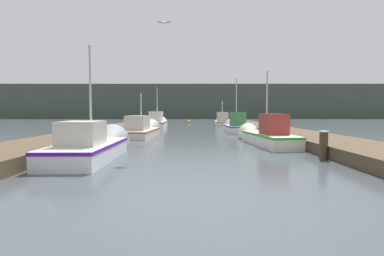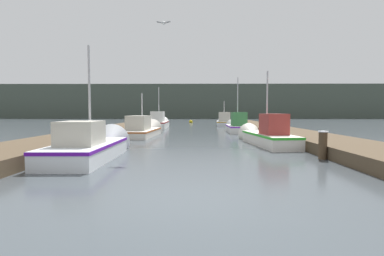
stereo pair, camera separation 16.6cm
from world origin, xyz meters
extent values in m
plane|color=#3D4449|center=(0.00, 0.00, 0.00)|extent=(200.00, 200.00, 0.00)
cube|color=#4C3D2B|center=(-6.21, 16.00, 0.22)|extent=(2.98, 40.00, 0.45)
cube|color=#4C3D2B|center=(6.21, 16.00, 0.22)|extent=(2.98, 40.00, 0.45)
cube|color=#424C42|center=(0.00, 70.52, 3.95)|extent=(120.00, 16.00, 7.91)
cube|color=silver|center=(-3.62, 4.58, 0.29)|extent=(1.78, 4.66, 0.59)
cube|color=#56119A|center=(-3.62, 4.58, 0.53)|extent=(1.81, 4.69, 0.10)
cone|color=silver|center=(-3.66, 7.36, 0.29)|extent=(1.64, 0.94, 1.63)
cube|color=#B2AD9E|center=(-3.61, 4.01, 0.97)|extent=(1.22, 1.56, 0.77)
cylinder|color=#B2B2B7|center=(-3.62, 4.93, 2.29)|extent=(0.08, 0.08, 3.39)
cube|color=silver|center=(3.73, 9.00, 0.30)|extent=(1.86, 4.88, 0.60)
cube|color=green|center=(3.73, 9.00, 0.54)|extent=(1.89, 4.91, 0.10)
cone|color=silver|center=(3.42, 11.96, 0.30)|extent=(1.43, 1.32, 1.31)
cube|color=#99332D|center=(3.79, 8.40, 1.08)|extent=(1.13, 1.49, 0.96)
cylinder|color=#B2B2B7|center=(3.69, 9.35, 2.14)|extent=(0.08, 0.08, 3.08)
cube|color=silver|center=(-3.52, 14.25, 0.24)|extent=(2.08, 5.22, 0.47)
cube|color=#AB5524|center=(-3.52, 14.25, 0.41)|extent=(2.11, 5.25, 0.10)
cone|color=silver|center=(-3.35, 17.32, 0.24)|extent=(1.76, 1.11, 1.70)
cube|color=#B2AD9E|center=(-3.56, 13.61, 0.93)|extent=(1.33, 2.07, 0.92)
cylinder|color=#B2B2B7|center=(-3.50, 14.63, 1.69)|extent=(0.08, 0.08, 2.43)
cube|color=silver|center=(3.49, 18.07, 0.28)|extent=(1.62, 4.18, 0.56)
cube|color=purple|center=(3.49, 18.07, 0.50)|extent=(1.65, 4.21, 0.10)
cone|color=silver|center=(3.53, 20.63, 0.28)|extent=(1.50, 0.98, 1.49)
cube|color=#387A42|center=(3.49, 17.55, 1.08)|extent=(1.10, 1.65, 1.04)
cylinder|color=#B2B2B7|center=(3.50, 18.38, 2.46)|extent=(0.08, 0.08, 3.79)
cube|color=silver|center=(-3.50, 23.66, 0.34)|extent=(1.70, 5.10, 0.68)
cube|color=maroon|center=(-3.50, 23.66, 0.62)|extent=(1.73, 5.13, 0.10)
cone|color=silver|center=(-3.53, 26.83, 0.34)|extent=(1.58, 1.26, 1.57)
cube|color=silver|center=(-3.49, 23.03, 1.18)|extent=(1.18, 2.14, 1.00)
cylinder|color=#B2B2B7|center=(-3.50, 24.05, 2.37)|extent=(0.08, 0.08, 3.39)
cube|color=silver|center=(3.41, 28.63, 0.27)|extent=(1.99, 4.87, 0.55)
cube|color=#9C6E15|center=(3.41, 28.63, 0.49)|extent=(2.02, 4.90, 0.10)
cone|color=silver|center=(3.62, 31.50, 0.27)|extent=(1.64, 1.09, 1.57)
cube|color=#B2AD9E|center=(3.37, 28.04, 1.06)|extent=(1.38, 2.01, 1.03)
cylinder|color=#B2B2B7|center=(3.44, 28.99, 1.69)|extent=(0.08, 0.08, 2.30)
cylinder|color=#473523|center=(4.74, 13.68, 0.64)|extent=(0.21, 0.21, 1.27)
cylinder|color=silver|center=(4.74, 13.68, 1.29)|extent=(0.24, 0.24, 0.04)
cylinder|color=#473523|center=(4.58, 4.86, 0.47)|extent=(0.29, 0.29, 0.95)
cylinder|color=silver|center=(4.58, 4.86, 0.97)|extent=(0.33, 0.33, 0.04)
cylinder|color=#473523|center=(4.64, 29.81, 0.62)|extent=(0.21, 0.21, 1.25)
cylinder|color=silver|center=(4.64, 29.81, 1.27)|extent=(0.24, 0.24, 0.04)
sphere|color=gold|center=(-0.53, 38.01, 0.15)|extent=(0.54, 0.54, 0.54)
cylinder|color=black|center=(-0.53, 38.01, 0.67)|extent=(0.06, 0.06, 0.50)
ellipsoid|color=white|center=(-1.13, 6.24, 5.12)|extent=(0.16, 0.29, 0.12)
cube|color=gray|center=(-0.99, 6.23, 5.14)|extent=(0.28, 0.14, 0.07)
cube|color=gray|center=(-1.26, 6.25, 5.14)|extent=(0.28, 0.14, 0.07)
camera|label=1|loc=(-0.05, -5.62, 1.68)|focal=28.00mm
camera|label=2|loc=(0.11, -5.62, 1.68)|focal=28.00mm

